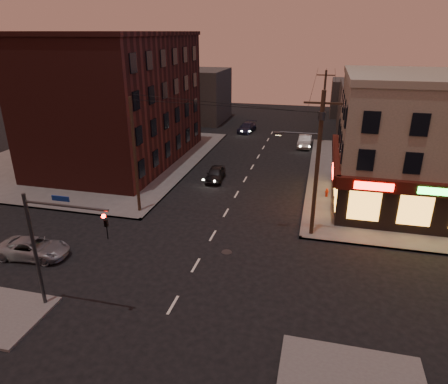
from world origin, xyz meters
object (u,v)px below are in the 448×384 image
(sedan_near, at_px, (215,174))
(sedan_far, at_px, (247,127))
(sedan_mid, at_px, (305,141))
(suv_cross, at_px, (33,248))
(fire_hydrant, at_px, (327,192))

(sedan_near, relative_size, sedan_far, 0.85)
(sedan_mid, xyz_separation_m, sedan_far, (-8.62, 6.06, -0.07))
(suv_cross, bearing_deg, fire_hydrant, -55.87)
(sedan_mid, bearing_deg, fire_hydrant, -77.71)
(sedan_mid, bearing_deg, sedan_near, -115.48)
(sedan_near, relative_size, sedan_mid, 0.87)
(sedan_far, distance_m, fire_hydrant, 25.31)
(sedan_near, height_order, sedan_mid, sedan_mid)
(suv_cross, bearing_deg, sedan_far, -14.97)
(sedan_near, distance_m, sedan_mid, 16.48)
(sedan_mid, bearing_deg, sedan_far, 147.58)
(sedan_far, height_order, fire_hydrant, sedan_far)
(suv_cross, relative_size, sedan_near, 1.16)
(sedan_mid, height_order, sedan_far, sedan_mid)
(sedan_far, bearing_deg, fire_hydrant, -56.28)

